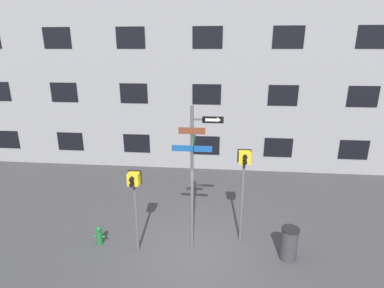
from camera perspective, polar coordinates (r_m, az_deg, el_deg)
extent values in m
plane|color=#38383A|center=(9.37, 0.39, -19.79)|extent=(60.00, 60.00, 0.00)
cube|color=gray|center=(14.11, 3.04, 19.59)|extent=(24.00, 0.60, 12.34)
cube|color=black|center=(18.15, -31.81, 0.74)|extent=(1.32, 0.03, 0.92)
cube|color=black|center=(16.31, -22.16, 0.47)|extent=(1.32, 0.03, 0.92)
cube|color=black|center=(15.04, -10.49, 0.13)|extent=(1.32, 0.03, 0.92)
cube|color=black|center=(14.49, 2.67, -0.26)|extent=(1.32, 0.03, 0.92)
cube|color=black|center=(14.74, 16.10, -0.65)|extent=(1.32, 0.03, 0.92)
cube|color=black|center=(15.75, 28.44, -0.97)|extent=(1.32, 0.03, 0.92)
cube|color=black|center=(15.81, -23.20, 9.04)|extent=(1.32, 0.03, 0.92)
cube|color=black|center=(14.50, -11.04, 9.47)|extent=(1.32, 0.03, 0.92)
cube|color=black|center=(13.93, 2.81, 9.44)|extent=(1.32, 0.03, 0.92)
cube|color=black|center=(14.19, 16.95, 8.85)|extent=(1.32, 0.03, 0.92)
cube|color=black|center=(15.23, 29.80, 7.86)|extent=(1.32, 0.03, 0.92)
cube|color=black|center=(15.69, -24.33, 17.95)|extent=(1.32, 0.03, 0.92)
cube|color=black|center=(14.37, -11.64, 19.24)|extent=(1.32, 0.03, 0.92)
cube|color=black|center=(13.79, 2.97, 19.64)|extent=(1.32, 0.03, 0.92)
cube|color=black|center=(14.05, 17.89, 18.82)|extent=(1.32, 0.03, 0.92)
cube|color=black|center=(15.11, 31.28, 17.07)|extent=(1.32, 0.03, 0.92)
cylinder|color=#4C4C51|center=(8.49, 0.00, -7.05)|extent=(0.09, 0.09, 4.30)
cube|color=#4C4C51|center=(7.89, 2.00, 4.69)|extent=(0.55, 0.05, 0.05)
cube|color=brown|center=(7.92, -0.04, 2.52)|extent=(0.72, 0.02, 0.18)
cube|color=#196B2D|center=(8.04, 0.43, 0.96)|extent=(0.02, 0.75, 0.19)
cube|color=#14478C|center=(8.07, -0.04, -0.87)|extent=(1.10, 0.02, 0.17)
cube|color=black|center=(7.86, 4.00, 4.61)|extent=(0.56, 0.02, 0.18)
cube|color=white|center=(7.85, 3.71, 4.60)|extent=(0.32, 0.01, 0.07)
cone|color=white|center=(7.85, 5.17, 4.56)|extent=(0.10, 0.14, 0.14)
cylinder|color=#4C4C51|center=(8.96, -10.58, -13.78)|extent=(0.08, 0.08, 2.14)
cube|color=gold|center=(8.39, -11.05, -6.55)|extent=(0.31, 0.26, 0.34)
cube|color=black|center=(8.51, -10.79, -6.16)|extent=(0.37, 0.02, 0.40)
cylinder|color=black|center=(8.19, -11.45, -6.60)|extent=(0.12, 0.12, 0.12)
cylinder|color=black|center=(8.25, -11.39, -7.56)|extent=(0.12, 0.12, 0.12)
cylinder|color=#EA4C14|center=(8.24, -11.35, -6.44)|extent=(0.09, 0.01, 0.09)
cylinder|color=#4C4C51|center=(9.21, 9.49, -11.14)|extent=(0.08, 0.08, 2.60)
cube|color=gold|center=(8.60, 9.98, -2.53)|extent=(0.33, 0.26, 0.34)
cube|color=black|center=(8.73, 9.92, -2.21)|extent=(0.39, 0.02, 0.40)
cylinder|color=black|center=(8.40, 10.10, -2.48)|extent=(0.12, 0.12, 0.12)
cylinder|color=black|center=(8.45, 10.04, -3.46)|extent=(0.12, 0.12, 0.12)
cylinder|color=silver|center=(8.45, 10.07, -2.35)|extent=(0.10, 0.01, 0.10)
cylinder|color=#196028|center=(9.94, -17.20, -16.58)|extent=(0.18, 0.18, 0.47)
sphere|color=#196028|center=(9.78, -17.35, -15.20)|extent=(0.16, 0.16, 0.16)
cylinder|color=#196028|center=(9.97, -17.94, -16.37)|extent=(0.08, 0.06, 0.06)
cylinder|color=#196028|center=(9.88, -16.48, -16.58)|extent=(0.08, 0.06, 0.06)
cylinder|color=#333338|center=(9.26, 17.99, -17.71)|extent=(0.47, 0.47, 0.94)
cylinder|color=black|center=(8.99, 18.29, -15.16)|extent=(0.49, 0.49, 0.04)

